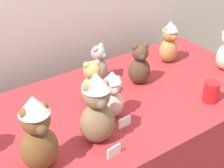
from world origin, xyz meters
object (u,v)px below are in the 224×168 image
at_px(teddy_bear_chestnut, 38,134).
at_px(party_cup_red, 211,92).
at_px(teddy_bear_caramel, 169,43).
at_px(display_table, 112,159).
at_px(teddy_bear_mocha, 97,109).
at_px(teddy_bear_ash, 99,65).
at_px(teddy_bear_cocoa, 140,65).
at_px(teddy_bear_blush, 112,95).
at_px(teddy_bear_honey, 92,83).

height_order(teddy_bear_chestnut, party_cup_red, teddy_bear_chestnut).
height_order(teddy_bear_caramel, party_cup_red, teddy_bear_caramel).
height_order(teddy_bear_caramel, teddy_bear_chestnut, teddy_bear_chestnut).
xyz_separation_m(display_table, teddy_bear_mocha, (-0.21, -0.19, 0.55)).
bearing_deg(teddy_bear_ash, teddy_bear_mocha, -143.90).
bearing_deg(teddy_bear_mocha, party_cup_red, 4.29).
distance_m(teddy_bear_ash, party_cup_red, 0.62).
relative_size(teddy_bear_caramel, teddy_bear_chestnut, 0.79).
relative_size(display_table, teddy_bear_cocoa, 7.36).
bearing_deg(teddy_bear_cocoa, teddy_bear_blush, -129.31).
bearing_deg(teddy_bear_ash, teddy_bear_chestnut, -162.32).
height_order(teddy_bear_ash, teddy_bear_chestnut, teddy_bear_chestnut).
bearing_deg(teddy_bear_ash, teddy_bear_blush, -132.54).
bearing_deg(teddy_bear_cocoa, teddy_bear_chestnut, -137.26).
distance_m(teddy_bear_cocoa, teddy_bear_chestnut, 0.78).
relative_size(display_table, teddy_bear_caramel, 6.69).
distance_m(display_table, teddy_bear_blush, 0.51).
bearing_deg(teddy_bear_chestnut, teddy_bear_cocoa, 21.52).
bearing_deg(teddy_bear_mocha, teddy_bear_cocoa, 42.17).
relative_size(teddy_bear_mocha, teddy_bear_honey, 1.43).
height_order(teddy_bear_caramel, teddy_bear_cocoa, teddy_bear_caramel).
bearing_deg(teddy_bear_mocha, teddy_bear_chestnut, -167.81).
bearing_deg(teddy_bear_ash, teddy_bear_honey, -151.79).
bearing_deg(teddy_bear_blush, teddy_bear_ash, 82.56).
distance_m(teddy_bear_caramel, teddy_bear_honey, 0.63).
relative_size(display_table, party_cup_red, 16.25).
xyz_separation_m(teddy_bear_honey, teddy_bear_blush, (0.01, -0.16, 0.01)).
bearing_deg(teddy_bear_cocoa, teddy_bear_caramel, 39.19).
distance_m(teddy_bear_mocha, party_cup_red, 0.66).
distance_m(teddy_bear_mocha, teddy_bear_ash, 0.52).
height_order(teddy_bear_mocha, teddy_bear_ash, teddy_bear_mocha).
xyz_separation_m(teddy_bear_caramel, teddy_bear_cocoa, (-0.31, -0.10, -0.02)).
xyz_separation_m(display_table, party_cup_red, (0.44, -0.27, 0.44)).
relative_size(teddy_bear_honey, teddy_bear_chestnut, 0.70).
bearing_deg(party_cup_red, display_table, 148.64).
bearing_deg(party_cup_red, teddy_bear_chestnut, 175.94).
xyz_separation_m(teddy_bear_cocoa, teddy_bear_honey, (-0.31, -0.01, -0.00)).
relative_size(teddy_bear_caramel, teddy_bear_cocoa, 1.10).
height_order(display_table, teddy_bear_mocha, teddy_bear_mocha).
relative_size(teddy_bear_cocoa, teddy_bear_honey, 1.02).
relative_size(display_table, teddy_bear_honey, 7.54).
xyz_separation_m(teddy_bear_caramel, party_cup_red, (-0.12, -0.45, -0.08)).
distance_m(teddy_bear_mocha, teddy_bear_honey, 0.31).
height_order(teddy_bear_mocha, party_cup_red, teddy_bear_mocha).
distance_m(teddy_bear_mocha, teddy_bear_blush, 0.19).
relative_size(display_table, teddy_bear_mocha, 5.26).
bearing_deg(teddy_bear_chestnut, party_cup_red, -3.99).
distance_m(teddy_bear_ash, teddy_bear_blush, 0.34).
bearing_deg(teddy_bear_caramel, teddy_bear_cocoa, -156.14).
distance_m(teddy_bear_mocha, teddy_bear_chestnut, 0.27).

